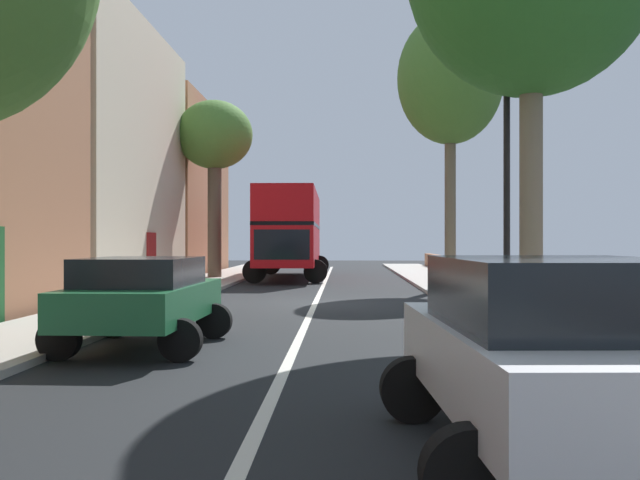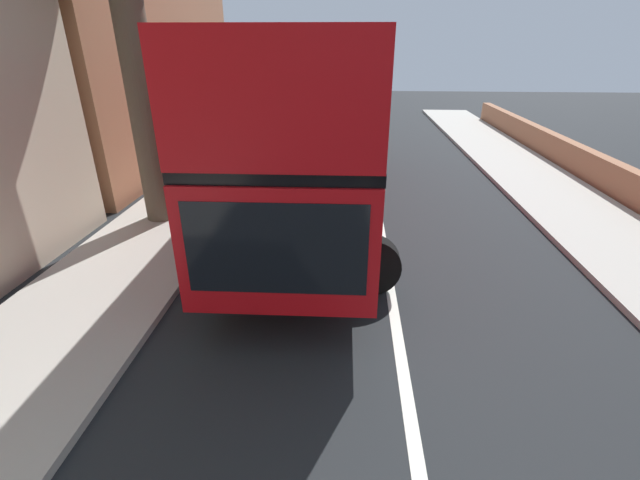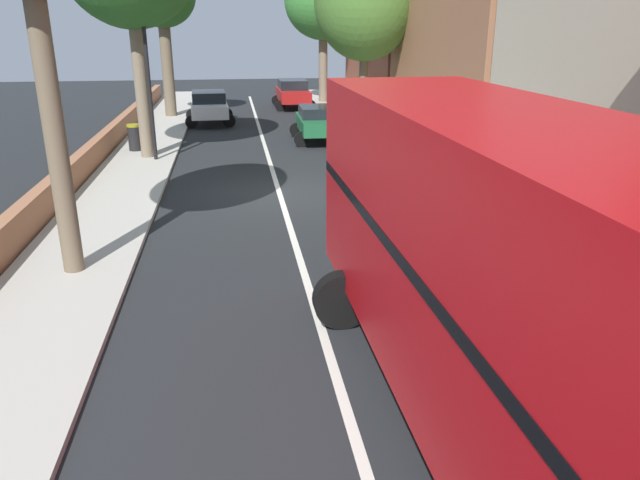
{
  "view_description": "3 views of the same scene",
  "coord_description": "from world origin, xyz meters",
  "px_view_note": "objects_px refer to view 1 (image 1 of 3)",
  "views": [
    {
      "loc": [
        0.82,
        -20.06,
        1.8
      ],
      "look_at": [
        -0.13,
        7.71,
        1.82
      ],
      "focal_mm": 39.03,
      "sensor_mm": 36.0,
      "label": 1
    },
    {
      "loc": [
        -0.78,
        2.59,
        3.89
      ],
      "look_at": [
        -1.11,
        7.47,
        1.64
      ],
      "focal_mm": 24.21,
      "sensor_mm": 36.0,
      "label": 2
    },
    {
      "loc": [
        1.36,
        18.24,
        4.97
      ],
      "look_at": [
        0.02,
        9.01,
        1.63
      ],
      "focal_mm": 33.85,
      "sensor_mm": 36.0,
      "label": 3
    }
  ],
  "objects_px": {
    "parked_car_white_right_2": "(553,347)",
    "street_tree_right_3": "(450,80)",
    "street_tree_left_0": "(215,139)",
    "litter_bin_right": "(585,302)",
    "parked_car_green_left_1": "(144,296)",
    "double_decker_bus": "(291,229)",
    "lamppost_right": "(507,147)"
  },
  "relations": [
    {
      "from": "parked_car_white_right_2",
      "to": "street_tree_right_3",
      "type": "relative_size",
      "value": 0.41
    },
    {
      "from": "street_tree_left_0",
      "to": "litter_bin_right",
      "type": "distance_m",
      "value": 22.25
    },
    {
      "from": "street_tree_left_0",
      "to": "parked_car_green_left_1",
      "type": "bearing_deg",
      "value": -82.63
    },
    {
      "from": "litter_bin_right",
      "to": "double_decker_bus",
      "type": "bearing_deg",
      "value": 109.48
    },
    {
      "from": "parked_car_green_left_1",
      "to": "street_tree_left_0",
      "type": "bearing_deg",
      "value": 97.37
    },
    {
      "from": "parked_car_green_left_1",
      "to": "street_tree_right_3",
      "type": "xyz_separation_m",
      "value": [
        7.28,
        14.57,
        6.9
      ]
    },
    {
      "from": "street_tree_right_3",
      "to": "parked_car_white_right_2",
      "type": "bearing_deg",
      "value": -96.39
    },
    {
      "from": "street_tree_left_0",
      "to": "street_tree_right_3",
      "type": "distance_m",
      "value": 11.59
    },
    {
      "from": "parked_car_white_right_2",
      "to": "litter_bin_right",
      "type": "bearing_deg",
      "value": 69.35
    },
    {
      "from": "street_tree_left_0",
      "to": "litter_bin_right",
      "type": "bearing_deg",
      "value": -60.91
    },
    {
      "from": "parked_car_white_right_2",
      "to": "street_tree_left_0",
      "type": "bearing_deg",
      "value": 106.27
    },
    {
      "from": "street_tree_left_0",
      "to": "street_tree_right_3",
      "type": "height_order",
      "value": "street_tree_right_3"
    },
    {
      "from": "street_tree_right_3",
      "to": "lamppost_right",
      "type": "distance_m",
      "value": 11.74
    },
    {
      "from": "lamppost_right",
      "to": "litter_bin_right",
      "type": "bearing_deg",
      "value": -62.0
    },
    {
      "from": "litter_bin_right",
      "to": "parked_car_green_left_1",
      "type": "bearing_deg",
      "value": -167.99
    },
    {
      "from": "litter_bin_right",
      "to": "lamppost_right",
      "type": "bearing_deg",
      "value": 118.0
    },
    {
      "from": "parked_car_green_left_1",
      "to": "street_tree_right_3",
      "type": "distance_m",
      "value": 17.69
    },
    {
      "from": "parked_car_green_left_1",
      "to": "street_tree_left_0",
      "type": "height_order",
      "value": "street_tree_left_0"
    },
    {
      "from": "double_decker_bus",
      "to": "parked_car_green_left_1",
      "type": "bearing_deg",
      "value": -92.14
    },
    {
      "from": "parked_car_green_left_1",
      "to": "street_tree_left_0",
      "type": "distance_m",
      "value": 21.34
    },
    {
      "from": "street_tree_left_0",
      "to": "lamppost_right",
      "type": "height_order",
      "value": "street_tree_left_0"
    },
    {
      "from": "lamppost_right",
      "to": "litter_bin_right",
      "type": "height_order",
      "value": "lamppost_right"
    },
    {
      "from": "lamppost_right",
      "to": "parked_car_green_left_1",
      "type": "bearing_deg",
      "value": -152.5
    },
    {
      "from": "lamppost_right",
      "to": "litter_bin_right",
      "type": "distance_m",
      "value": 3.8
    },
    {
      "from": "parked_car_green_left_1",
      "to": "street_tree_left_0",
      "type": "relative_size",
      "value": 0.49
    },
    {
      "from": "parked_car_green_left_1",
      "to": "parked_car_white_right_2",
      "type": "bearing_deg",
      "value": -49.04
    },
    {
      "from": "parked_car_white_right_2",
      "to": "lamppost_right",
      "type": "relative_size",
      "value": 0.66
    },
    {
      "from": "street_tree_right_3",
      "to": "lamppost_right",
      "type": "bearing_deg",
      "value": -92.49
    },
    {
      "from": "double_decker_bus",
      "to": "parked_car_white_right_2",
      "type": "distance_m",
      "value": 27.57
    },
    {
      "from": "double_decker_bus",
      "to": "parked_car_green_left_1",
      "type": "xyz_separation_m",
      "value": [
        -0.8,
        -21.45,
        -1.47
      ]
    },
    {
      "from": "street_tree_left_0",
      "to": "litter_bin_right",
      "type": "relative_size",
      "value": 7.69
    },
    {
      "from": "double_decker_bus",
      "to": "parked_car_white_right_2",
      "type": "bearing_deg",
      "value": -81.22
    }
  ]
}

